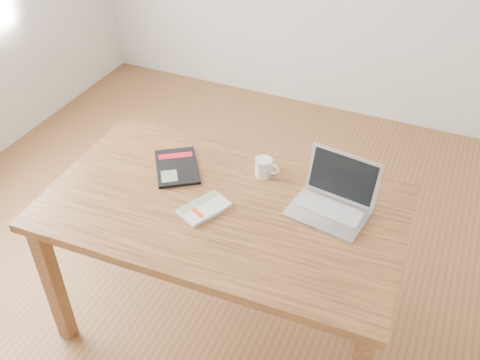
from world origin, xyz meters
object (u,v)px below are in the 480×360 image
at_px(desk, 223,221).
at_px(white_guidebook, 204,208).
at_px(black_guidebook, 177,167).
at_px(laptop, 333,200).
at_px(coffee_mug, 264,167).

xyz_separation_m(desk, white_guidebook, (-0.05, -0.06, 0.10)).
relative_size(black_guidebook, laptop, 0.97).
xyz_separation_m(desk, laptop, (0.41, 0.16, 0.14)).
bearing_deg(white_guidebook, desk, 73.16).
distance_m(white_guidebook, coffee_mug, 0.34).
xyz_separation_m(black_guidebook, laptop, (0.71, 0.01, 0.04)).
distance_m(black_guidebook, laptop, 0.71).
xyz_separation_m(desk, coffee_mug, (0.08, 0.25, 0.13)).
bearing_deg(black_guidebook, laptop, -33.24).
distance_m(black_guidebook, coffee_mug, 0.39).
bearing_deg(desk, coffee_mug, 70.29).
xyz_separation_m(white_guidebook, coffee_mug, (0.13, 0.31, 0.03)).
xyz_separation_m(desk, black_guidebook, (-0.29, 0.14, 0.10)).
bearing_deg(laptop, desk, -150.79).
relative_size(white_guidebook, black_guidebook, 0.71).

